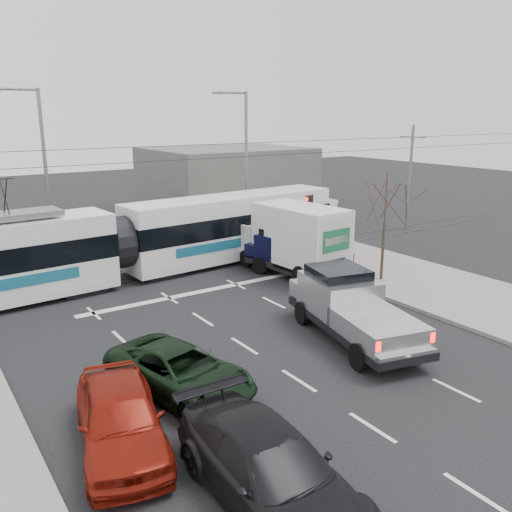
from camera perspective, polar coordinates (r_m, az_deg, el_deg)
ground at (r=19.74m, az=2.97°, el=-8.31°), size 120.00×120.00×0.00m
sidewalk_right at (r=25.83m, az=19.18°, el=-3.30°), size 6.00×60.00×0.15m
rails at (r=27.90m, az=-9.46°, el=-1.47°), size 60.00×1.60×0.03m
building_right at (r=45.10m, az=-3.17°, el=8.15°), size 12.00×10.00×5.00m
bare_tree at (r=25.46m, az=13.49°, el=5.49°), size 2.40×2.40×5.00m
traffic_signal at (r=27.72m, az=5.69°, el=4.36°), size 0.44×0.44×3.60m
street_lamp_near at (r=33.93m, az=-1.30°, el=10.39°), size 2.38×0.25×9.00m
street_lamp_far at (r=31.31m, az=-21.65°, el=8.99°), size 2.38×0.25×9.00m
catenary at (r=27.08m, az=-9.81°, el=6.41°), size 60.00×0.20×7.00m
tram at (r=25.97m, az=-14.49°, el=1.22°), size 25.61×4.55×5.20m
silver_pickup at (r=19.50m, az=9.75°, el=-5.16°), size 3.60×6.73×2.33m
box_truck at (r=26.64m, az=3.83°, el=1.70°), size 2.84×7.06×3.46m
navy_pickup at (r=26.55m, az=3.96°, el=0.33°), size 3.44×5.70×2.26m
green_car at (r=15.85m, az=-8.05°, el=-11.87°), size 3.39×5.23×1.34m
red_car at (r=13.69m, az=-14.12°, el=-16.14°), size 2.96×5.05×1.62m
dark_car at (r=11.74m, az=1.49°, el=-21.59°), size 2.38×5.50×1.58m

